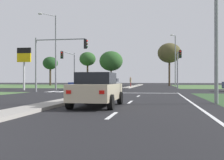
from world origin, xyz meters
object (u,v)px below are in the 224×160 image
object	(u,v)px
street_lamp_third	(175,58)
pedestrian_at_median	(131,81)
car_blue_fourth	(87,84)
fuel_price_totem	(24,59)
car_grey_near	(113,83)
car_beige_second	(97,89)
traffic_signal_far_right	(178,62)
traffic_signal_far_left	(70,63)
street_lamp_second	(54,48)
treeline_second	(88,59)
street_lamp_near	(213,14)
treeline_third	(111,61)
treeline_fourth	(169,53)
traffic_signal_near_left	(55,54)
treeline_near	(50,63)

from	to	relation	value
street_lamp_third	pedestrian_at_median	world-z (taller)	street_lamp_third
car_blue_fourth	fuel_price_totem	xyz separation A→B (m)	(-7.86, -1.12, 3.11)
car_grey_near	car_beige_second	xyz separation A→B (m)	(4.53, -30.74, 0.01)
traffic_signal_far_right	traffic_signal_far_left	xyz separation A→B (m)	(-15.20, 0.03, 0.08)
traffic_signal_far_right	pedestrian_at_median	xyz separation A→B (m)	(-7.41, 9.30, -2.51)
street_lamp_second	treeline_second	distance (m)	28.15
car_beige_second	street_lamp_second	bearing A→B (deg)	116.34
fuel_price_totem	street_lamp_near	bearing A→B (deg)	-41.18
pedestrian_at_median	treeline_third	bearing A→B (deg)	12.84
fuel_price_totem	treeline_fourth	xyz separation A→B (m)	(18.88, 29.45, 3.32)
street_lamp_third	pedestrian_at_median	distance (m)	10.86
traffic_signal_near_left	fuel_price_totem	world-z (taller)	traffic_signal_near_left
car_beige_second	treeline_near	xyz separation A→B (m)	(-23.31, 51.00, 4.54)
car_grey_near	treeline_fourth	world-z (taller)	treeline_fourth
treeline_third	traffic_signal_far_left	bearing A→B (deg)	-95.16
traffic_signal_far_right	street_lamp_second	size ratio (longest dim) A/B	0.60
traffic_signal_far_left	traffic_signal_near_left	bearing A→B (deg)	-79.30
traffic_signal_far_right	street_lamp_third	distance (m)	15.69
car_beige_second	fuel_price_totem	bearing A→B (deg)	125.13
traffic_signal_far_left	street_lamp_near	world-z (taller)	street_lamp_near
treeline_fourth	car_beige_second	bearing A→B (deg)	-95.71
treeline_third	treeline_fourth	size ratio (longest dim) A/B	0.82
fuel_price_totem	traffic_signal_far_left	bearing A→B (deg)	54.42
fuel_price_totem	treeline_second	distance (m)	29.26
street_lamp_third	treeline_fourth	xyz separation A→B (m)	(-0.77, 8.17, 1.78)
car_beige_second	traffic_signal_far_left	size ratio (longest dim) A/B	0.73
car_beige_second	traffic_signal_near_left	world-z (taller)	traffic_signal_near_left
car_beige_second	treeline_third	distance (m)	48.96
street_lamp_near	treeline_third	size ratio (longest dim) A/B	1.08
traffic_signal_far_right	car_blue_fourth	bearing A→B (deg)	-158.17
traffic_signal_far_right	car_beige_second	bearing A→B (deg)	-101.81
treeline_near	traffic_signal_far_right	bearing A→B (deg)	-41.64
car_beige_second	treeline_fourth	xyz separation A→B (m)	(4.92, 49.29, 6.40)
traffic_signal_near_left	street_lamp_second	distance (m)	7.14
treeline_second	street_lamp_second	bearing A→B (deg)	-83.77
fuel_price_totem	treeline_near	world-z (taller)	treeline_near
traffic_signal_far_left	car_grey_near	bearing A→B (deg)	44.20
pedestrian_at_median	treeline_third	xyz separation A→B (m)	(-5.75, 13.27, 4.36)
treeline_third	treeline_near	bearing A→B (deg)	169.39
traffic_signal_near_left	car_blue_fourth	bearing A→B (deg)	75.22
street_lamp_second	treeline_second	bearing A→B (deg)	96.23
car_grey_near	car_blue_fourth	xyz separation A→B (m)	(-1.56, -9.79, -0.02)
fuel_price_totem	car_beige_second	bearing A→B (deg)	-54.87
traffic_signal_far_left	fuel_price_totem	bearing A→B (deg)	-125.58
car_beige_second	street_lamp_near	world-z (taller)	street_lamp_near
car_blue_fourth	pedestrian_at_median	distance (m)	14.45
traffic_signal_near_left	street_lamp_second	xyz separation A→B (m)	(-2.63, 6.49, 1.39)
street_lamp_second	fuel_price_totem	xyz separation A→B (m)	(-3.54, -1.20, -1.49)
street_lamp_second	treeline_near	world-z (taller)	street_lamp_second
treeline_second	traffic_signal_near_left	bearing A→B (deg)	-80.63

